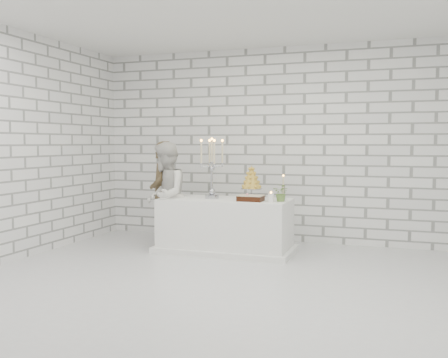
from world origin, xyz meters
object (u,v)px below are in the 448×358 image
(candelabra, at_px, (212,168))
(croquembouche, at_px, (251,182))
(bride, at_px, (165,196))
(cake_table, at_px, (225,225))
(groom, at_px, (162,193))

(candelabra, bearing_deg, croquembouche, 16.77)
(bride, distance_m, candelabra, 0.80)
(cake_table, height_order, croquembouche, croquembouche)
(bride, distance_m, croquembouche, 1.26)
(groom, distance_m, bride, 0.34)
(croquembouche, bearing_deg, groom, 177.85)
(bride, bearing_deg, candelabra, 79.88)
(bride, xyz_separation_m, croquembouche, (1.22, 0.23, 0.21))
(bride, bearing_deg, croquembouche, 84.75)
(bride, bearing_deg, cake_table, 80.30)
(cake_table, relative_size, groom, 1.16)
(groom, xyz_separation_m, candelabra, (0.88, -0.21, 0.40))
(cake_table, distance_m, groom, 1.15)
(groom, relative_size, bride, 1.01)
(groom, xyz_separation_m, bride, (0.19, -0.28, -0.01))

